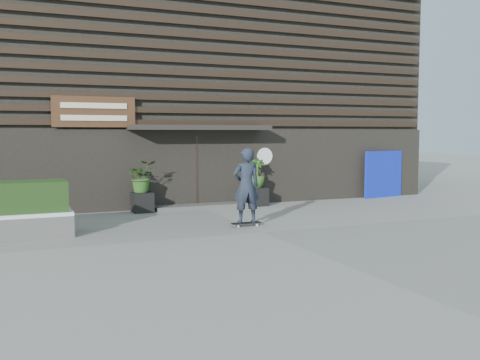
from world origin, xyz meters
name	(u,v)px	position (x,y,z in m)	size (l,w,h in m)	color
ground	(262,232)	(0.00, 0.00, 0.00)	(80.00, 80.00, 0.00)	gray
entrance_step	(200,206)	(0.00, 4.60, 0.06)	(3.00, 0.80, 0.12)	#484845
planter_pot_left	(142,202)	(-1.90, 4.40, 0.30)	(0.60, 0.60, 0.60)	black
bamboo_left	(142,176)	(-1.90, 4.40, 1.08)	(0.86, 0.75, 0.96)	#2D591E
planter_pot_right	(257,197)	(1.90, 4.40, 0.30)	(0.60, 0.60, 0.60)	black
bamboo_right	(257,173)	(1.90, 4.40, 1.08)	(0.54, 0.54, 0.96)	#2D591E
blue_tarp	(383,174)	(7.20, 4.70, 0.86)	(1.83, 0.12, 1.72)	#0D1FB3
building	(157,93)	(0.00, 9.96, 3.99)	(18.00, 11.00, 8.00)	black
skateboarder	(246,186)	(-0.01, 0.93, 1.05)	(0.78, 0.53, 2.01)	black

